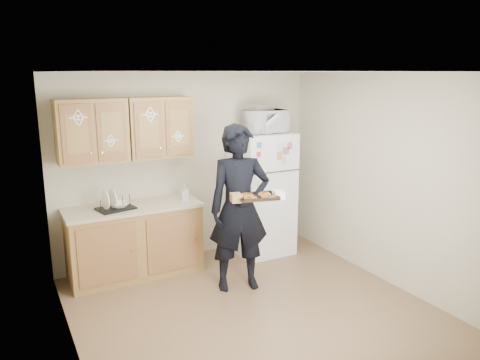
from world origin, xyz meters
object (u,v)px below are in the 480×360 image
(dish_rack, at_px, (115,202))
(refrigerator, at_px, (262,193))
(microwave, at_px, (265,121))
(person, at_px, (239,208))
(baking_tray, at_px, (258,197))

(dish_rack, bearing_deg, refrigerator, -0.18)
(microwave, relative_size, dish_rack, 1.33)
(microwave, bearing_deg, person, -138.44)
(baking_tray, height_order, dish_rack, baking_tray)
(refrigerator, bearing_deg, microwave, -77.24)
(person, height_order, microwave, microwave)
(refrigerator, height_order, microwave, microwave)
(baking_tray, distance_m, dish_rack, 1.74)
(person, distance_m, dish_rack, 1.49)
(person, distance_m, baking_tray, 0.36)
(baking_tray, bearing_deg, microwave, 69.67)
(refrigerator, height_order, person, person)
(refrigerator, distance_m, microwave, 1.00)
(dish_rack, bearing_deg, baking_tray, -42.19)
(microwave, xyz_separation_m, dish_rack, (-2.03, 0.06, -0.87))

